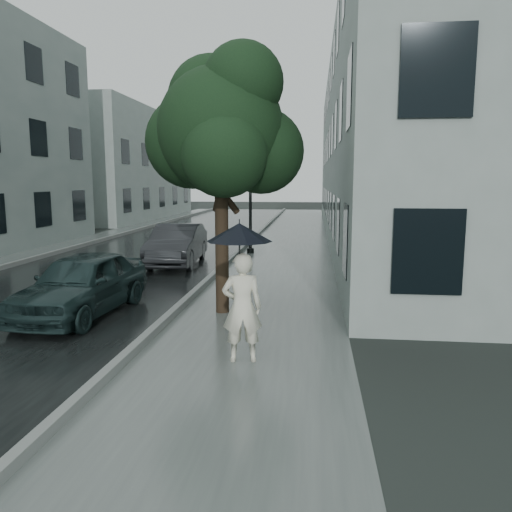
# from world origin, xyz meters

# --- Properties ---
(ground) EXTENTS (120.00, 120.00, 0.00)m
(ground) POSITION_xyz_m (0.00, 0.00, 0.00)
(ground) COLOR black
(ground) RESTS_ON ground
(sidewalk) EXTENTS (3.50, 60.00, 0.01)m
(sidewalk) POSITION_xyz_m (0.25, 12.00, 0.00)
(sidewalk) COLOR slate
(sidewalk) RESTS_ON ground
(kerb_near) EXTENTS (0.15, 60.00, 0.15)m
(kerb_near) POSITION_xyz_m (-1.57, 12.00, 0.07)
(kerb_near) COLOR slate
(kerb_near) RESTS_ON ground
(asphalt_road) EXTENTS (6.85, 60.00, 0.00)m
(asphalt_road) POSITION_xyz_m (-5.08, 12.00, 0.00)
(asphalt_road) COLOR black
(asphalt_road) RESTS_ON ground
(kerb_far) EXTENTS (0.15, 60.00, 0.15)m
(kerb_far) POSITION_xyz_m (-8.57, 12.00, 0.07)
(kerb_far) COLOR slate
(kerb_far) RESTS_ON ground
(sidewalk_far) EXTENTS (1.70, 60.00, 0.01)m
(sidewalk_far) POSITION_xyz_m (-9.50, 12.00, 0.00)
(sidewalk_far) COLOR #4C5451
(sidewalk_far) RESTS_ON ground
(building_near) EXTENTS (7.02, 36.00, 9.00)m
(building_near) POSITION_xyz_m (5.47, 19.50, 4.50)
(building_near) COLOR #919E9A
(building_near) RESTS_ON ground
(building_far_b) EXTENTS (7.02, 18.00, 8.00)m
(building_far_b) POSITION_xyz_m (-13.77, 30.00, 4.00)
(building_far_b) COLOR #919E9A
(building_far_b) RESTS_ON ground
(pedestrian) EXTENTS (0.69, 0.52, 1.72)m
(pedestrian) POSITION_xyz_m (0.25, 0.11, 0.87)
(pedestrian) COLOR silver
(pedestrian) RESTS_ON sidewalk
(umbrella) EXTENTS (1.32, 1.32, 1.29)m
(umbrella) POSITION_xyz_m (0.21, 0.13, 2.04)
(umbrella) COLOR black
(umbrella) RESTS_ON ground
(street_tree) EXTENTS (3.41, 3.10, 5.54)m
(street_tree) POSITION_xyz_m (-0.60, 3.10, 3.87)
(street_tree) COLOR #332619
(street_tree) RESTS_ON ground
(lamp_post) EXTENTS (0.83, 0.43, 4.96)m
(lamp_post) POSITION_xyz_m (-1.29, 11.95, 2.84)
(lamp_post) COLOR black
(lamp_post) RESTS_ON ground
(car_near) EXTENTS (1.83, 3.99, 1.33)m
(car_near) POSITION_xyz_m (-3.50, 2.46, 0.67)
(car_near) COLOR #1B2E2E
(car_near) RESTS_ON ground
(car_far) EXTENTS (1.69, 4.21, 1.36)m
(car_far) POSITION_xyz_m (-3.26, 8.96, 0.69)
(car_far) COLOR #232528
(car_far) RESTS_ON ground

